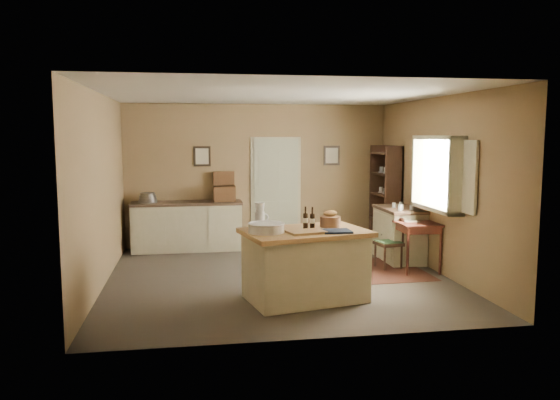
{
  "coord_description": "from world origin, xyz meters",
  "views": [
    {
      "loc": [
        -1.25,
        -7.86,
        2.12
      ],
      "look_at": [
        0.05,
        0.14,
        1.15
      ],
      "focal_mm": 35.0,
      "sensor_mm": 36.0,
      "label": 1
    }
  ],
  "objects_px": {
    "writing_desk": "(413,227)",
    "desk_chair": "(389,244)",
    "shelving_unit": "(387,197)",
    "work_island": "(304,263)",
    "right_cabinet": "(399,234)",
    "sideboard": "(188,224)"
  },
  "relations": [
    {
      "from": "writing_desk",
      "to": "desk_chair",
      "type": "xyz_separation_m",
      "value": [
        -0.37,
        0.07,
        -0.28
      ]
    },
    {
      "from": "writing_desk",
      "to": "desk_chair",
      "type": "height_order",
      "value": "writing_desk"
    },
    {
      "from": "desk_chair",
      "to": "shelving_unit",
      "type": "relative_size",
      "value": 0.41
    },
    {
      "from": "work_island",
      "to": "right_cabinet",
      "type": "relative_size",
      "value": 1.59
    },
    {
      "from": "work_island",
      "to": "desk_chair",
      "type": "xyz_separation_m",
      "value": [
        1.67,
        1.43,
        -0.08
      ]
    },
    {
      "from": "right_cabinet",
      "to": "shelving_unit",
      "type": "bearing_deg",
      "value": 81.46
    },
    {
      "from": "sideboard",
      "to": "desk_chair",
      "type": "bearing_deg",
      "value": -30.92
    },
    {
      "from": "work_island",
      "to": "sideboard",
      "type": "relative_size",
      "value": 0.85
    },
    {
      "from": "sideboard",
      "to": "writing_desk",
      "type": "relative_size",
      "value": 2.04
    },
    {
      "from": "work_island",
      "to": "sideboard",
      "type": "bearing_deg",
      "value": 101.99
    },
    {
      "from": "shelving_unit",
      "to": "desk_chair",
      "type": "bearing_deg",
      "value": -109.16
    },
    {
      "from": "right_cabinet",
      "to": "desk_chair",
      "type": "bearing_deg",
      "value": -126.92
    },
    {
      "from": "sideboard",
      "to": "right_cabinet",
      "type": "bearing_deg",
      "value": -21.69
    },
    {
      "from": "desk_chair",
      "to": "shelving_unit",
      "type": "bearing_deg",
      "value": 61.08
    },
    {
      "from": "work_island",
      "to": "sideboard",
      "type": "xyz_separation_m",
      "value": [
        -1.5,
        3.33,
        -0.0
      ]
    },
    {
      "from": "writing_desk",
      "to": "sideboard",
      "type": "bearing_deg",
      "value": 150.9
    },
    {
      "from": "work_island",
      "to": "writing_desk",
      "type": "xyz_separation_m",
      "value": [
        2.04,
        1.36,
        0.19
      ]
    },
    {
      "from": "writing_desk",
      "to": "right_cabinet",
      "type": "distance_m",
      "value": 0.6
    },
    {
      "from": "work_island",
      "to": "desk_chair",
      "type": "bearing_deg",
      "value": 28.29
    },
    {
      "from": "work_island",
      "to": "shelving_unit",
      "type": "bearing_deg",
      "value": 40.91
    },
    {
      "from": "work_island",
      "to": "sideboard",
      "type": "distance_m",
      "value": 3.65
    },
    {
      "from": "sideboard",
      "to": "right_cabinet",
      "type": "distance_m",
      "value": 3.81
    }
  ]
}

